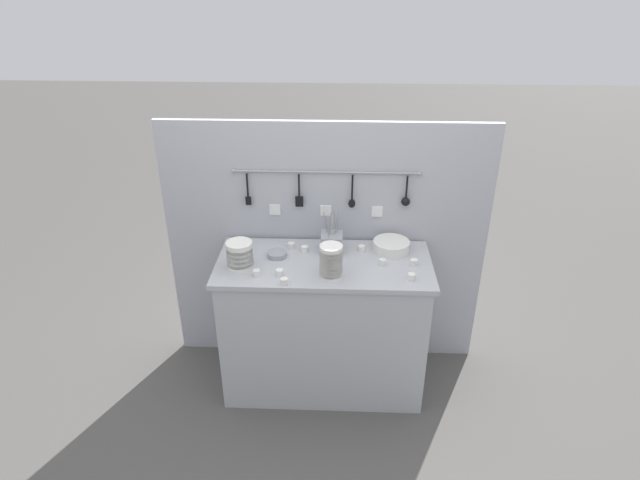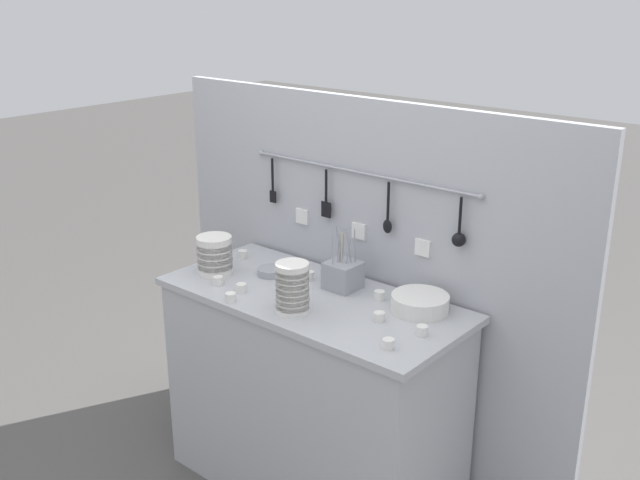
{
  "view_description": "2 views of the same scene",
  "coord_description": "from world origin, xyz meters",
  "px_view_note": "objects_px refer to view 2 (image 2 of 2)",
  "views": [
    {
      "loc": [
        0.09,
        -2.82,
        2.58
      ],
      "look_at": [
        -0.03,
        0.03,
        1.08
      ],
      "focal_mm": 30.0,
      "sensor_mm": 36.0,
      "label": 1
    },
    {
      "loc": [
        1.86,
        -2.16,
        2.19
      ],
      "look_at": [
        0.07,
        -0.03,
        1.21
      ],
      "focal_mm": 42.0,
      "sensor_mm": 36.0,
      "label": 2
    }
  ],
  "objects_px": {
    "bowl_stack_wide_centre": "(215,255)",
    "steel_mixing_bowl": "(271,271)",
    "cutlery_caddy": "(343,275)",
    "cup_back_right": "(218,281)",
    "cup_mid_row": "(231,297)",
    "cup_back_left": "(379,295)",
    "cup_centre": "(243,254)",
    "plate_stack": "(420,303)",
    "cup_edge_near": "(388,344)",
    "cup_front_right": "(379,317)",
    "cup_beside_plates": "(300,268)",
    "cup_front_left": "(422,330)",
    "bowl_stack_nested_right": "(292,288)",
    "cup_edge_far": "(241,288)",
    "cup_by_caddy": "(309,275)"
  },
  "relations": [
    {
      "from": "cup_front_left",
      "to": "cup_centre",
      "type": "bearing_deg",
      "value": 172.84
    },
    {
      "from": "cup_edge_near",
      "to": "cup_mid_row",
      "type": "xyz_separation_m",
      "value": [
        -0.73,
        -0.08,
        0.0
      ]
    },
    {
      "from": "bowl_stack_nested_right",
      "to": "cup_edge_far",
      "type": "bearing_deg",
      "value": 177.96
    },
    {
      "from": "bowl_stack_wide_centre",
      "to": "cup_beside_plates",
      "type": "height_order",
      "value": "bowl_stack_wide_centre"
    },
    {
      "from": "cutlery_caddy",
      "to": "steel_mixing_bowl",
      "type": "bearing_deg",
      "value": -165.43
    },
    {
      "from": "cup_back_left",
      "to": "plate_stack",
      "type": "bearing_deg",
      "value": 4.28
    },
    {
      "from": "cup_back_left",
      "to": "bowl_stack_wide_centre",
      "type": "bearing_deg",
      "value": -161.88
    },
    {
      "from": "cup_back_left",
      "to": "bowl_stack_nested_right",
      "type": "bearing_deg",
      "value": -120.02
    },
    {
      "from": "bowl_stack_wide_centre",
      "to": "cup_mid_row",
      "type": "distance_m",
      "value": 0.33
    },
    {
      "from": "plate_stack",
      "to": "cup_front_right",
      "type": "xyz_separation_m",
      "value": [
        -0.07,
        -0.18,
        -0.01
      ]
    },
    {
      "from": "plate_stack",
      "to": "cutlery_caddy",
      "type": "xyz_separation_m",
      "value": [
        -0.38,
        -0.02,
        0.03
      ]
    },
    {
      "from": "cutlery_caddy",
      "to": "cup_back_right",
      "type": "bearing_deg",
      "value": -143.65
    },
    {
      "from": "bowl_stack_nested_right",
      "to": "cup_back_right",
      "type": "xyz_separation_m",
      "value": [
        -0.43,
        0.0,
        -0.09
      ]
    },
    {
      "from": "bowl_stack_wide_centre",
      "to": "cutlery_caddy",
      "type": "relative_size",
      "value": 0.63
    },
    {
      "from": "bowl_stack_nested_right",
      "to": "plate_stack",
      "type": "xyz_separation_m",
      "value": [
        0.37,
        0.34,
        -0.07
      ]
    },
    {
      "from": "cup_edge_near",
      "to": "cup_beside_plates",
      "type": "distance_m",
      "value": 0.81
    },
    {
      "from": "steel_mixing_bowl",
      "to": "cup_edge_near",
      "type": "distance_m",
      "value": 0.84
    },
    {
      "from": "cup_mid_row",
      "to": "cup_edge_far",
      "type": "distance_m",
      "value": 0.1
    },
    {
      "from": "cutlery_caddy",
      "to": "cup_centre",
      "type": "height_order",
      "value": "cutlery_caddy"
    },
    {
      "from": "cup_beside_plates",
      "to": "cup_front_right",
      "type": "bearing_deg",
      "value": -18.07
    },
    {
      "from": "bowl_stack_wide_centre",
      "to": "cup_beside_plates",
      "type": "distance_m",
      "value": 0.39
    },
    {
      "from": "plate_stack",
      "to": "cup_beside_plates",
      "type": "xyz_separation_m",
      "value": [
        -0.64,
        0.0,
        -0.01
      ]
    },
    {
      "from": "bowl_stack_nested_right",
      "to": "cup_front_left",
      "type": "relative_size",
      "value": 4.76
    },
    {
      "from": "cup_front_right",
      "to": "steel_mixing_bowl",
      "type": "bearing_deg",
      "value": 173.29
    },
    {
      "from": "bowl_stack_wide_centre",
      "to": "plate_stack",
      "type": "xyz_separation_m",
      "value": [
        0.92,
        0.25,
        -0.05
      ]
    },
    {
      "from": "cup_front_right",
      "to": "cup_beside_plates",
      "type": "relative_size",
      "value": 1.0
    },
    {
      "from": "plate_stack",
      "to": "cup_by_caddy",
      "type": "relative_size",
      "value": 5.27
    },
    {
      "from": "plate_stack",
      "to": "cup_centre",
      "type": "relative_size",
      "value": 5.27
    },
    {
      "from": "cup_by_caddy",
      "to": "cup_edge_near",
      "type": "bearing_deg",
      "value": -25.61
    },
    {
      "from": "bowl_stack_nested_right",
      "to": "cup_by_caddy",
      "type": "distance_m",
      "value": 0.36
    },
    {
      "from": "cup_back_left",
      "to": "cup_centre",
      "type": "relative_size",
      "value": 1.0
    },
    {
      "from": "bowl_stack_wide_centre",
      "to": "cup_by_caddy",
      "type": "xyz_separation_m",
      "value": [
        0.37,
        0.22,
        -0.07
      ]
    },
    {
      "from": "cup_mid_row",
      "to": "cup_back_left",
      "type": "height_order",
      "value": "same"
    },
    {
      "from": "cup_centre",
      "to": "cup_back_right",
      "type": "bearing_deg",
      "value": -62.57
    },
    {
      "from": "cutlery_caddy",
      "to": "cup_front_left",
      "type": "bearing_deg",
      "value": -17.52
    },
    {
      "from": "bowl_stack_wide_centre",
      "to": "cup_front_right",
      "type": "bearing_deg",
      "value": 4.77
    },
    {
      "from": "bowl_stack_nested_right",
      "to": "cutlery_caddy",
      "type": "bearing_deg",
      "value": 90.42
    },
    {
      "from": "steel_mixing_bowl",
      "to": "cup_front_left",
      "type": "height_order",
      "value": "cup_front_left"
    },
    {
      "from": "cup_back_left",
      "to": "cup_back_right",
      "type": "bearing_deg",
      "value": -152.63
    },
    {
      "from": "cutlery_caddy",
      "to": "cup_edge_near",
      "type": "distance_m",
      "value": 0.57
    },
    {
      "from": "cup_edge_far",
      "to": "cup_beside_plates",
      "type": "distance_m",
      "value": 0.33
    },
    {
      "from": "bowl_stack_wide_centre",
      "to": "steel_mixing_bowl",
      "type": "distance_m",
      "value": 0.26
    },
    {
      "from": "plate_stack",
      "to": "bowl_stack_wide_centre",
      "type": "bearing_deg",
      "value": -164.59
    },
    {
      "from": "cup_edge_near",
      "to": "cup_front_right",
      "type": "bearing_deg",
      "value": 134.16
    },
    {
      "from": "cup_back_right",
      "to": "steel_mixing_bowl",
      "type": "bearing_deg",
      "value": 67.75
    },
    {
      "from": "cup_back_left",
      "to": "cup_centre",
      "type": "distance_m",
      "value": 0.77
    },
    {
      "from": "plate_stack",
      "to": "cup_front_left",
      "type": "relative_size",
      "value": 5.27
    },
    {
      "from": "steel_mixing_bowl",
      "to": "cup_mid_row",
      "type": "bearing_deg",
      "value": -76.53
    },
    {
      "from": "cutlery_caddy",
      "to": "cup_back_right",
      "type": "distance_m",
      "value": 0.54
    },
    {
      "from": "bowl_stack_nested_right",
      "to": "plate_stack",
      "type": "bearing_deg",
      "value": 42.0
    }
  ]
}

